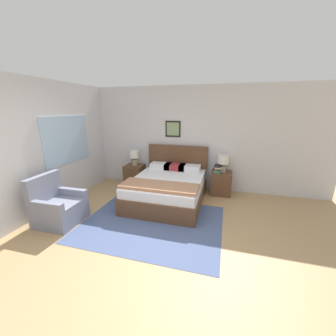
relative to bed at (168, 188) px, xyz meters
name	(u,v)px	position (x,y,z in m)	size (l,w,h in m)	color
ground_plane	(143,250)	(0.12, -1.80, -0.31)	(16.00, 16.00, 0.00)	tan
wall_back	(183,138)	(0.12, 1.03, 0.99)	(7.08, 0.09, 2.60)	silver
wall_left	(67,143)	(-2.25, -0.40, 0.99)	(0.08, 5.20, 2.60)	silver
area_rug_main	(152,223)	(-0.01, -1.04, -0.31)	(2.52, 1.99, 0.01)	#47567F
bed	(168,188)	(0.00, 0.00, 0.00)	(1.56, 1.94, 1.13)	brown
armchair	(58,207)	(-1.69, -1.46, -0.01)	(0.73, 0.74, 0.90)	gray
nightstand_near_window	(135,175)	(-1.16, 0.72, -0.03)	(0.48, 0.47, 0.56)	brown
nightstand_by_door	(221,183)	(1.16, 0.72, -0.03)	(0.48, 0.47, 0.56)	brown
table_lamp_near_window	(134,156)	(-1.15, 0.73, 0.52)	(0.26, 0.26, 0.41)	gray
table_lamp_by_door	(223,161)	(1.17, 0.73, 0.52)	(0.26, 0.26, 0.41)	gray
book_thick_bottom	(217,172)	(1.05, 0.68, 0.27)	(0.18, 0.25, 0.03)	#4C7551
book_hardcover_middle	(217,170)	(1.05, 0.68, 0.31)	(0.23, 0.23, 0.04)	#4C7551
book_novel_upper	(217,169)	(1.05, 0.68, 0.34)	(0.22, 0.24, 0.03)	#232328
book_slim_near_top	(218,167)	(1.05, 0.68, 0.38)	(0.20, 0.25, 0.04)	beige
book_paperback_top	(218,166)	(1.05, 0.68, 0.42)	(0.17, 0.25, 0.04)	#232328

